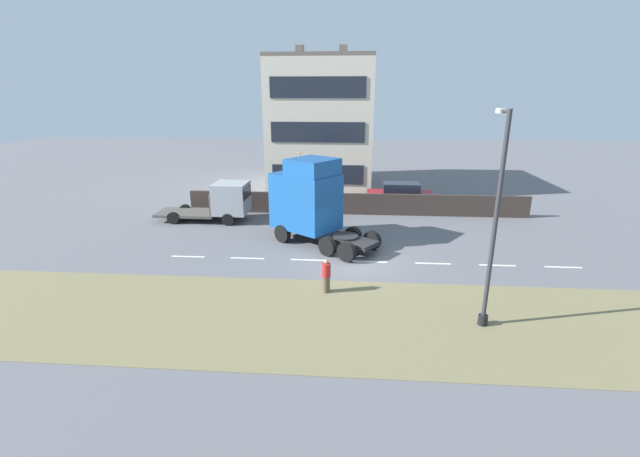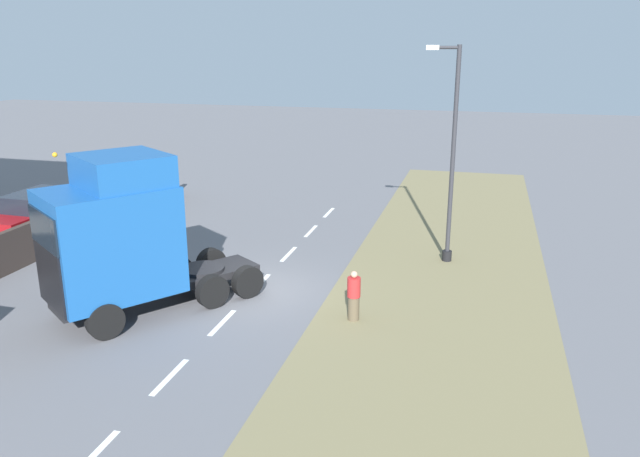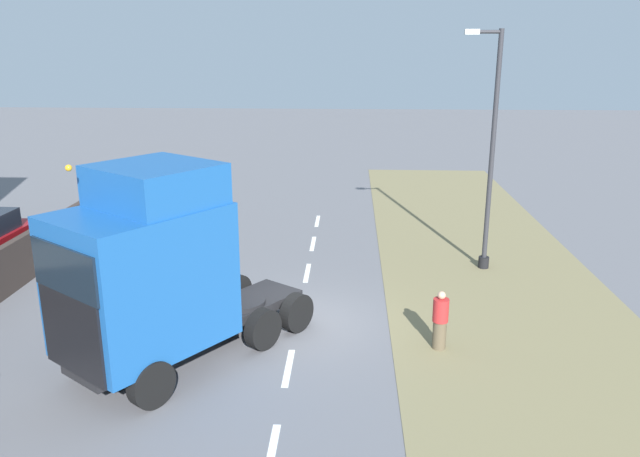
# 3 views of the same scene
# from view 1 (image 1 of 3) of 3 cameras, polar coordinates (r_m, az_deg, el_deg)

# --- Properties ---
(ground_plane) EXTENTS (120.00, 120.00, 0.00)m
(ground_plane) POSITION_cam_1_polar(r_m,az_deg,el_deg) (22.16, 4.85, -4.38)
(ground_plane) COLOR slate
(ground_plane) RESTS_ON ground
(grass_verge) EXTENTS (7.00, 44.00, 0.01)m
(grass_verge) POSITION_cam_1_polar(r_m,az_deg,el_deg) (16.75, 4.95, -12.07)
(grass_verge) COLOR olive
(grass_verge) RESTS_ON ground
(lane_markings) EXTENTS (0.16, 21.00, 0.00)m
(lane_markings) POSITION_cam_1_polar(r_m,az_deg,el_deg) (22.18, 6.66, -4.41)
(lane_markings) COLOR white
(lane_markings) RESTS_ON ground
(boundary_wall) EXTENTS (0.25, 24.00, 1.51)m
(boundary_wall) POSITION_cam_1_polar(r_m,az_deg,el_deg) (30.50, 4.80, 3.29)
(boundary_wall) COLOR #382D28
(boundary_wall) RESTS_ON ground
(building_block) EXTENTS (11.56, 8.43, 12.24)m
(building_block) POSITION_cam_1_polar(r_m,az_deg,el_deg) (39.08, 0.38, 13.68)
(building_block) COLOR beige
(building_block) RESTS_ON ground
(lorry_cab) EXTENTS (5.66, 6.47, 4.98)m
(lorry_cab) POSITION_cam_1_polar(r_m,az_deg,el_deg) (24.40, -1.46, 3.72)
(lorry_cab) COLOR black
(lorry_cab) RESTS_ON ground
(flatbed_truck) EXTENTS (2.35, 6.23, 2.61)m
(flatbed_truck) POSITION_cam_1_polar(r_m,az_deg,el_deg) (29.35, -12.69, 3.61)
(flatbed_truck) COLOR #999EA3
(flatbed_truck) RESTS_ON ground
(parked_car) EXTENTS (2.03, 4.83, 1.95)m
(parked_car) POSITION_cam_1_polar(r_m,az_deg,el_deg) (32.39, 10.58, 4.27)
(parked_car) COLOR maroon
(parked_car) RESTS_ON ground
(lamp_post) EXTENTS (1.30, 0.35, 7.81)m
(lamp_post) POSITION_cam_1_polar(r_m,az_deg,el_deg) (16.17, 22.11, -0.61)
(lamp_post) COLOR black
(lamp_post) RESTS_ON ground
(pedestrian) EXTENTS (0.39, 0.39, 1.53)m
(pedestrian) POSITION_cam_1_polar(r_m,az_deg,el_deg) (18.52, 0.82, -6.40)
(pedestrian) COLOR brown
(pedestrian) RESTS_ON ground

